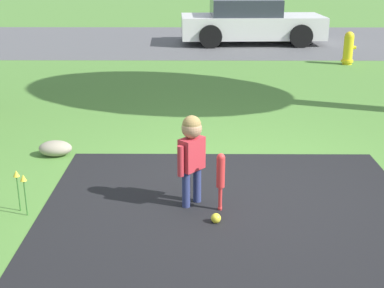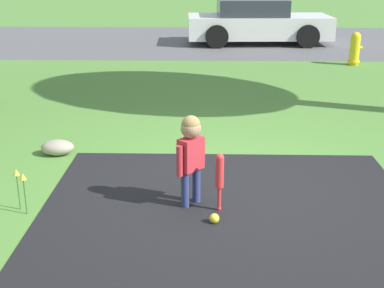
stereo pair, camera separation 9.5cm
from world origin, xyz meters
name	(u,v)px [view 1 (the left image)]	position (x,y,z in m)	size (l,w,h in m)	color
ground_plane	(234,188)	(0.00, 0.00, 0.00)	(60.00, 60.00, 0.00)	#518438
street_strip	(210,41)	(0.00, 10.13, 0.00)	(40.00, 6.00, 0.01)	#59595B
child	(192,148)	(-0.44, -0.38, 0.58)	(0.26, 0.29, 0.89)	navy
baseball_bat	(221,174)	(-0.17, -0.51, 0.37)	(0.08, 0.08, 0.57)	red
sports_ball	(216,218)	(-0.22, -0.76, 0.05)	(0.09, 0.09, 0.09)	yellow
fire_hydrant	(348,48)	(2.95, 6.71, 0.35)	(0.30, 0.26, 0.72)	yellow
parked_car	(250,22)	(1.08, 9.73, 0.56)	(3.87, 1.93, 1.18)	silver
edging_rock	(55,148)	(-2.09, 0.94, 0.09)	(0.40, 0.28, 0.18)	#9E937F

